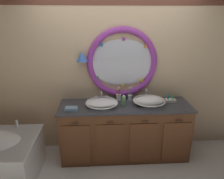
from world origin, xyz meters
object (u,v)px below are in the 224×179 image
at_px(sink_basin_right, 149,101).
at_px(toothbrush_holder_right, 130,97).
at_px(sink_basin_left, 102,103).
at_px(toothbrush_holder_left, 119,96).
at_px(folded_hand_towel, 71,109).
at_px(toiletry_basket, 170,100).
at_px(soap_dispenser, 124,101).

xyz_separation_m(sink_basin_right, toothbrush_holder_right, (-0.26, 0.21, -0.02)).
xyz_separation_m(sink_basin_left, sink_basin_right, (0.71, 0.00, 0.02)).
height_order(toothbrush_holder_left, folded_hand_towel, toothbrush_holder_left).
height_order(sink_basin_right, toiletry_basket, sink_basin_right).
relative_size(soap_dispenser, folded_hand_towel, 0.94).
distance_m(sink_basin_left, toothbrush_holder_left, 0.36).
distance_m(sink_basin_left, toiletry_basket, 1.07).
relative_size(soap_dispenser, toiletry_basket, 1.04).
xyz_separation_m(toothbrush_holder_left, soap_dispenser, (0.05, -0.23, 0.02)).
bearing_deg(sink_basin_right, toiletry_basket, 16.21).
bearing_deg(folded_hand_towel, sink_basin_left, 17.19).
bearing_deg(sink_basin_left, folded_hand_towel, -162.81).
xyz_separation_m(toothbrush_holder_left, toiletry_basket, (0.80, -0.13, -0.03)).
bearing_deg(toothbrush_holder_right, toiletry_basket, -9.88).
relative_size(toothbrush_holder_right, folded_hand_towel, 1.21).
xyz_separation_m(toothbrush_holder_right, folded_hand_towel, (-0.88, -0.35, -0.03)).
bearing_deg(toothbrush_holder_left, sink_basin_left, -139.61).
relative_size(sink_basin_right, toothbrush_holder_left, 2.15).
xyz_separation_m(toothbrush_holder_left, folded_hand_towel, (-0.70, -0.37, -0.03)).
xyz_separation_m(sink_basin_left, folded_hand_towel, (-0.43, -0.13, -0.03)).
bearing_deg(sink_basin_right, toothbrush_holder_left, 151.96).
relative_size(sink_basin_right, folded_hand_towel, 2.65).
bearing_deg(sink_basin_right, folded_hand_towel, -173.32).
bearing_deg(toothbrush_holder_right, folded_hand_towel, -158.54).
xyz_separation_m(soap_dispenser, folded_hand_towel, (-0.76, -0.13, -0.05)).
distance_m(toothbrush_holder_left, toiletry_basket, 0.81).
distance_m(sink_basin_left, soap_dispenser, 0.33).
relative_size(sink_basin_left, toothbrush_holder_left, 2.16).
relative_size(toothbrush_holder_left, soap_dispenser, 1.31).
bearing_deg(toothbrush_holder_right, sink_basin_left, -154.67).
height_order(folded_hand_towel, toiletry_basket, toiletry_basket).
height_order(toothbrush_holder_left, toiletry_basket, toothbrush_holder_left).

